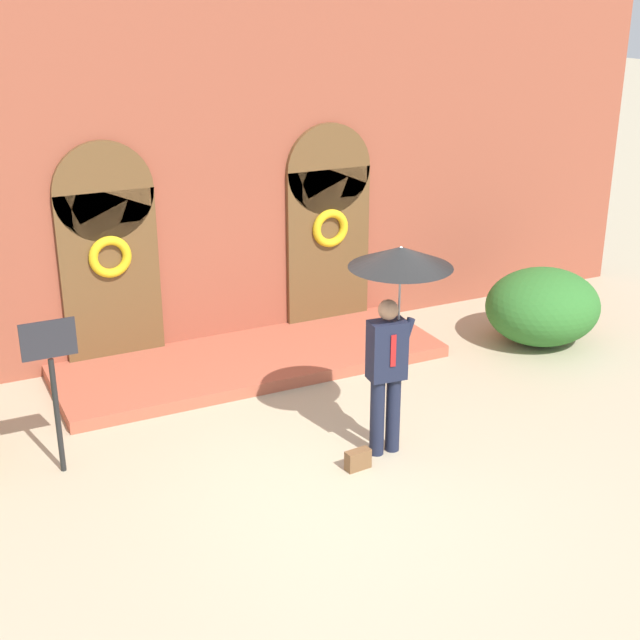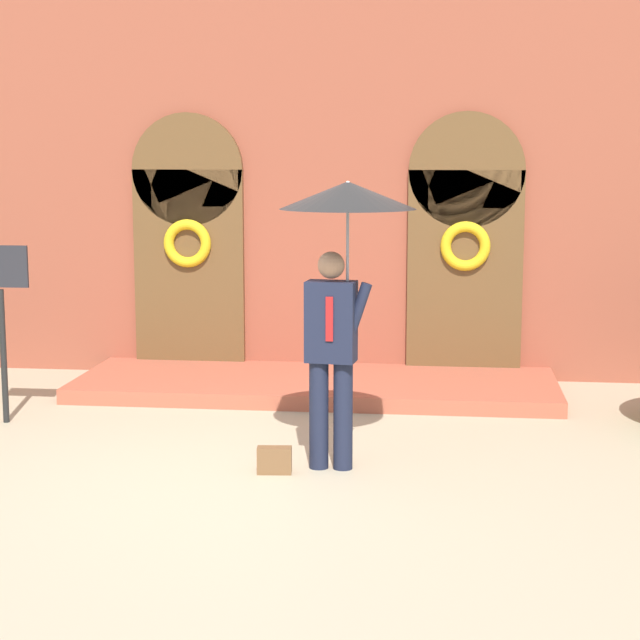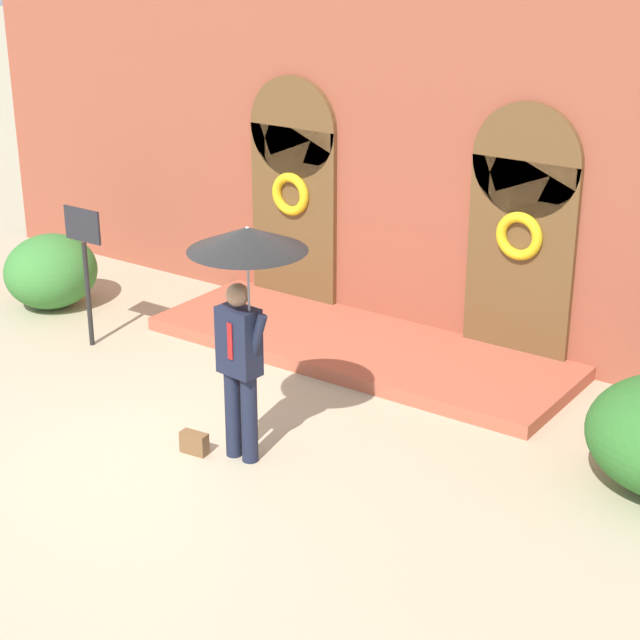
# 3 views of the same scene
# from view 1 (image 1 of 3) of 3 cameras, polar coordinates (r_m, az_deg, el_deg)

# --- Properties ---
(ground_plane) EXTENTS (80.00, 80.00, 0.00)m
(ground_plane) POSITION_cam_1_polar(r_m,az_deg,el_deg) (9.69, 2.38, -9.63)
(ground_plane) COLOR tan
(building_facade) EXTENTS (14.00, 2.30, 5.60)m
(building_facade) POSITION_cam_1_polar(r_m,az_deg,el_deg) (12.34, -6.74, 10.39)
(building_facade) COLOR brown
(building_facade) RESTS_ON ground
(person_with_umbrella) EXTENTS (1.10, 1.10, 2.36)m
(person_with_umbrella) POSITION_cam_1_polar(r_m,az_deg,el_deg) (9.33, 4.95, 2.04)
(person_with_umbrella) COLOR #191E33
(person_with_umbrella) RESTS_ON ground
(handbag) EXTENTS (0.29, 0.15, 0.22)m
(handbag) POSITION_cam_1_polar(r_m,az_deg,el_deg) (9.68, 2.44, -8.92)
(handbag) COLOR brown
(handbag) RESTS_ON ground
(sign_post) EXTENTS (0.56, 0.06, 1.72)m
(sign_post) POSITION_cam_1_polar(r_m,az_deg,el_deg) (9.56, -16.77, -3.18)
(sign_post) COLOR black
(sign_post) RESTS_ON ground
(shrub_right) EXTENTS (1.67, 1.53, 1.09)m
(shrub_right) POSITION_cam_1_polar(r_m,az_deg,el_deg) (13.12, 14.06, 0.85)
(shrub_right) COLOR #2D6B28
(shrub_right) RESTS_ON ground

